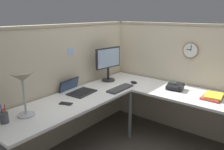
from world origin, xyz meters
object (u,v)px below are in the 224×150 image
(pen_cup, at_px, (4,118))
(monitor, at_px, (108,62))
(desk_lamp_dome, at_px, (22,80))
(office_phone, at_px, (176,87))
(computer_mouse, at_px, (134,82))
(book_stack, at_px, (213,97))
(laptop, at_px, (76,90))
(wall_clock, at_px, (191,50))
(keyboard, at_px, (120,88))
(cell_phone, at_px, (66,104))

(pen_cup, bearing_deg, monitor, 3.50)
(desk_lamp_dome, bearing_deg, office_phone, -26.72)
(computer_mouse, height_order, book_stack, book_stack)
(desk_lamp_dome, xyz_separation_m, office_phone, (1.67, -0.84, -0.33))
(laptop, height_order, pen_cup, pen_cup)
(desk_lamp_dome, bearing_deg, pen_cup, 175.14)
(wall_clock, bearing_deg, keyboard, 140.16)
(computer_mouse, xyz_separation_m, book_stack, (0.09, -1.06, 0.00))
(laptop, bearing_deg, pen_cup, -173.54)
(book_stack, height_order, wall_clock, wall_clock)
(pen_cup, relative_size, book_stack, 0.61)
(monitor, relative_size, pen_cup, 2.78)
(keyboard, xyz_separation_m, pen_cup, (-1.43, 0.28, 0.04))
(laptop, xyz_separation_m, keyboard, (0.43, -0.39, -0.01))
(monitor, distance_m, laptop, 0.70)
(cell_phone, bearing_deg, keyboard, -35.06)
(desk_lamp_dome, bearing_deg, wall_clock, -24.26)
(computer_mouse, bearing_deg, office_phone, -78.52)
(pen_cup, relative_size, wall_clock, 0.82)
(keyboard, bearing_deg, monitor, 60.50)
(pen_cup, bearing_deg, keyboard, -10.98)
(monitor, distance_m, book_stack, 1.48)
(laptop, xyz_separation_m, book_stack, (0.85, -1.45, -0.00))
(desk_lamp_dome, relative_size, office_phone, 1.98)
(monitor, bearing_deg, pen_cup, -176.50)
(laptop, relative_size, office_phone, 1.83)
(keyboard, height_order, pen_cup, pen_cup)
(keyboard, height_order, computer_mouse, computer_mouse)
(laptop, distance_m, office_phone, 1.31)
(computer_mouse, height_order, office_phone, office_phone)
(pen_cup, height_order, office_phone, pen_cup)
(keyboard, xyz_separation_m, cell_phone, (-0.78, 0.18, -0.01))
(laptop, bearing_deg, book_stack, -59.59)
(book_stack, bearing_deg, keyboard, 111.71)
(book_stack, bearing_deg, desk_lamp_dome, 141.22)
(monitor, xyz_separation_m, cell_phone, (-1.00, -0.20, -0.29))
(office_phone, bearing_deg, monitor, 103.96)
(laptop, relative_size, book_stack, 1.38)
(keyboard, bearing_deg, office_phone, -52.44)
(laptop, bearing_deg, monitor, -1.14)
(keyboard, xyz_separation_m, desk_lamp_dome, (-1.22, 0.26, 0.35))
(book_stack, bearing_deg, office_phone, 86.63)
(cell_phone, bearing_deg, pen_cup, 148.87)
(desk_lamp_dome, height_order, wall_clock, wall_clock)
(wall_clock, bearing_deg, monitor, 118.37)
(book_stack, bearing_deg, wall_clock, 52.01)
(laptop, height_order, cell_phone, laptop)
(desk_lamp_dome, xyz_separation_m, wall_clock, (1.98, -0.89, 0.13))
(computer_mouse, bearing_deg, laptop, 152.80)
(keyboard, xyz_separation_m, computer_mouse, (0.33, -0.00, 0.01))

